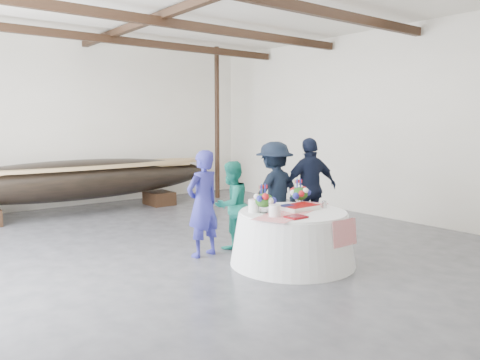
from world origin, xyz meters
TOP-DOWN VIEW (x-y plane):
  - floor at (0.00, 0.00)m, footprint 10.00×12.00m
  - wall_back at (0.00, 6.00)m, footprint 10.00×0.02m
  - wall_right at (5.00, 0.00)m, footprint 0.02×12.00m
  - pavilion_structure at (0.00, 0.81)m, footprint 9.80×11.76m
  - longboat_display at (-0.68, 4.68)m, footprint 7.31×1.46m
  - banquet_table at (0.62, -1.56)m, footprint 2.03×2.03m
  - tabletop_items at (0.59, -1.38)m, footprint 1.95×1.22m
  - guest_woman_blue at (-0.29, -0.30)m, footprint 0.73×0.54m
  - guest_woman_teal at (0.41, -0.17)m, footprint 0.88×0.75m
  - guest_man_left at (1.43, -0.20)m, footprint 1.26×0.75m
  - guest_man_right at (2.14, -0.48)m, footprint 1.26×0.78m

SIDE VIEW (x-z plane):
  - floor at x=0.00m, z-range -0.01..0.01m
  - banquet_table at x=0.62m, z-range 0.00..0.87m
  - guest_woman_teal at x=0.41m, z-range 0.00..1.60m
  - longboat_display at x=-0.68m, z-range 0.19..1.56m
  - guest_woman_blue at x=-0.29m, z-range 0.00..1.83m
  - guest_man_left at x=1.43m, z-range 0.00..1.93m
  - guest_man_right at x=2.14m, z-range 0.00..2.00m
  - tabletop_items at x=0.59m, z-range 0.82..1.22m
  - wall_back at x=0.00m, z-range 0.00..4.50m
  - wall_right at x=5.00m, z-range 0.00..4.50m
  - pavilion_structure at x=0.00m, z-range 1.75..6.25m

